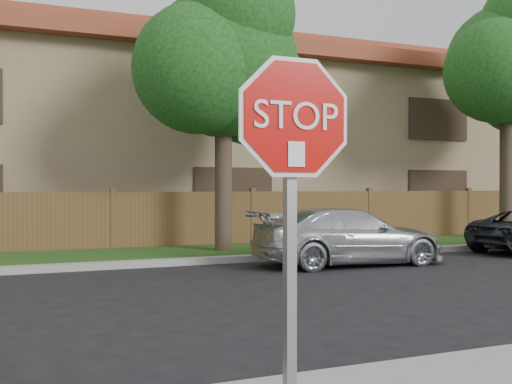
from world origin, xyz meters
name	(u,v)px	position (x,y,z in m)	size (l,w,h in m)	color
ground	(321,380)	(0.00, 0.00, 0.00)	(90.00, 90.00, 0.00)	black
far_curb	(138,264)	(0.00, 8.15, 0.07)	(70.00, 0.30, 0.15)	gray
grass_strip	(124,256)	(0.00, 9.80, 0.06)	(70.00, 3.00, 0.12)	#1E4714
fence	(113,222)	(0.00, 11.40, 0.80)	(70.00, 0.12, 1.60)	brown
apartment_building	(87,136)	(0.00, 17.00, 3.53)	(35.20, 9.20, 7.20)	#907859
tree_mid	(226,63)	(2.52, 9.57, 4.87)	(4.80, 3.90, 7.35)	#382B21
tree_right	(511,65)	(12.02, 9.57, 5.57)	(4.80, 3.90, 8.20)	#382B21
stop_sign	(293,171)	(-1.01, -1.48, 1.83)	(1.01, 0.13, 2.55)	gray
sedan_right	(348,236)	(4.41, 6.77, 0.63)	(1.77, 4.35, 1.26)	silver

